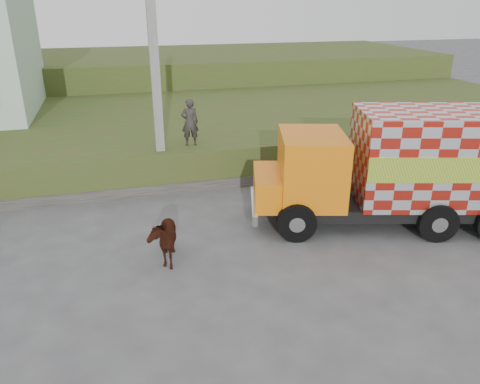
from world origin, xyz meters
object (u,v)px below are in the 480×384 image
object	(u,v)px
pedestrian	(190,122)
cargo_truck	(400,167)
utility_pole	(155,77)
cow	(162,237)

from	to	relation	value
pedestrian	cargo_truck	bearing A→B (deg)	140.28
utility_pole	cargo_truck	bearing A→B (deg)	-34.99
utility_pole	pedestrian	size ratio (longest dim) A/B	4.64
utility_pole	pedestrian	world-z (taller)	utility_pole
pedestrian	cow	bearing A→B (deg)	75.00
cargo_truck	pedestrian	world-z (taller)	cargo_truck
cargo_truck	cow	distance (m)	7.36
cow	utility_pole	bearing A→B (deg)	90.34
utility_pole	cargo_truck	world-z (taller)	utility_pole
cargo_truck	pedestrian	xyz separation A→B (m)	(-5.54, 5.03, 0.54)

